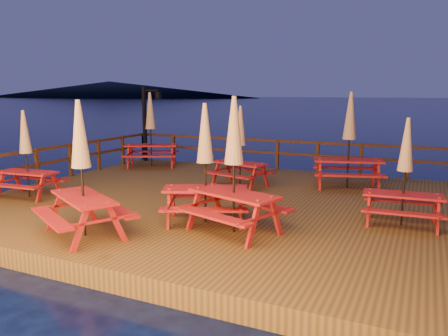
% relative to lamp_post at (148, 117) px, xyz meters
% --- Properties ---
extents(ground, '(500.00, 500.00, 0.00)m').
position_rel_lamp_post_xyz_m(ground, '(5.39, -4.55, -2.20)').
color(ground, black).
rests_on(ground, ground).
extents(deck, '(12.00, 10.00, 0.40)m').
position_rel_lamp_post_xyz_m(deck, '(5.39, -4.55, -2.00)').
color(deck, '#4C3718').
rests_on(deck, ground).
extents(deck_piles, '(11.44, 9.44, 1.40)m').
position_rel_lamp_post_xyz_m(deck_piles, '(5.39, -4.55, -2.50)').
color(deck_piles, '#371C11').
rests_on(deck_piles, ground).
extents(railing, '(11.80, 9.75, 1.10)m').
position_rel_lamp_post_xyz_m(railing, '(5.39, -2.77, -1.03)').
color(railing, '#371C11').
rests_on(railing, deck).
extents(lamp_post, '(0.85, 0.18, 3.00)m').
position_rel_lamp_post_xyz_m(lamp_post, '(0.00, 0.00, 0.00)').
color(lamp_post, black).
rests_on(lamp_post, deck).
extents(headland_left, '(180.00, 84.00, 9.00)m').
position_rel_lamp_post_xyz_m(headland_left, '(-154.61, 185.45, 2.30)').
color(headland_left, black).
rests_on(headland_left, ground).
extents(picnic_table_0, '(2.31, 2.07, 2.79)m').
position_rel_lamp_post_xyz_m(picnic_table_0, '(8.22, -1.75, -0.34)').
color(picnic_table_0, '#9A220E').
rests_on(picnic_table_0, deck).
extents(picnic_table_1, '(2.36, 2.23, 2.65)m').
position_rel_lamp_post_xyz_m(picnic_table_1, '(4.28, -8.40, -0.42)').
color(picnic_table_1, '#9A220E').
rests_on(picnic_table_1, deck).
extents(picnic_table_2, '(2.45, 2.30, 2.78)m').
position_rel_lamp_post_xyz_m(picnic_table_2, '(0.86, -1.07, -0.35)').
color(picnic_table_2, '#9A220E').
rests_on(picnic_table_2, deck).
extents(picnic_table_3, '(2.24, 2.08, 2.57)m').
position_rel_lamp_post_xyz_m(picnic_table_3, '(6.04, -6.63, -0.46)').
color(picnic_table_3, '#9A220E').
rests_on(picnic_table_3, deck).
extents(picnic_table_4, '(2.29, 2.08, 2.72)m').
position_rel_lamp_post_xyz_m(picnic_table_4, '(6.85, -6.96, -0.38)').
color(picnic_table_4, '#9A220E').
rests_on(picnic_table_4, deck).
extents(picnic_table_5, '(1.73, 1.46, 2.32)m').
position_rel_lamp_post_xyz_m(picnic_table_5, '(0.65, -6.55, -0.59)').
color(picnic_table_5, '#9A220E').
rests_on(picnic_table_5, deck).
extents(picnic_table_6, '(1.68, 1.41, 2.28)m').
position_rel_lamp_post_xyz_m(picnic_table_6, '(9.90, -5.05, -0.61)').
color(picnic_table_6, '#9A220E').
rests_on(picnic_table_6, deck).
extents(picnic_table_7, '(1.97, 1.76, 2.40)m').
position_rel_lamp_post_xyz_m(picnic_table_7, '(5.27, -2.90, -0.55)').
color(picnic_table_7, '#9A220E').
rests_on(picnic_table_7, deck).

